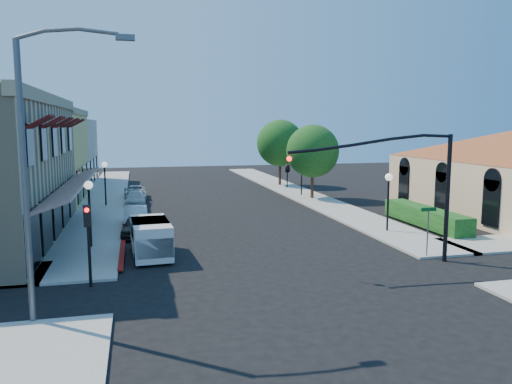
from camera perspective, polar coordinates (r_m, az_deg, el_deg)
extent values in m
plane|color=black|center=(20.74, 4.27, -10.36)|extent=(120.00, 120.00, 0.00)
cube|color=gray|center=(46.28, -16.74, -0.58)|extent=(3.50, 50.00, 0.12)
cube|color=gray|center=(48.53, 4.35, 0.09)|extent=(3.50, 50.00, 0.12)
cube|color=maroon|center=(27.53, -14.96, -6.08)|extent=(0.25, 10.00, 0.06)
cube|color=tan|center=(30.14, -22.60, 9.71)|extent=(0.50, 18.20, 0.60)
cube|color=#561416|center=(30.16, -20.17, 0.78)|extent=(1.75, 17.00, 0.67)
cube|color=#501010|center=(23.09, -23.40, 7.38)|extent=(1.02, 1.50, 0.60)
cube|color=#501010|center=(26.45, -22.16, 7.40)|extent=(1.02, 1.50, 0.60)
cube|color=#501010|center=(29.82, -21.20, 7.40)|extent=(1.02, 1.50, 0.60)
cube|color=#501010|center=(33.19, -20.43, 7.41)|extent=(1.02, 1.50, 0.60)
cube|color=#501010|center=(36.57, -19.81, 7.41)|extent=(1.02, 1.50, 0.60)
cube|color=black|center=(23.19, -24.18, -5.00)|extent=(0.12, 2.60, 2.60)
cube|color=black|center=(26.47, -22.85, -3.43)|extent=(0.12, 2.60, 2.60)
cube|color=black|center=(29.78, -21.82, -2.20)|extent=(0.12, 2.60, 2.60)
cube|color=black|center=(33.11, -21.00, -1.22)|extent=(0.12, 2.60, 2.60)
cube|color=black|center=(36.45, -20.32, -0.42)|extent=(0.12, 2.60, 2.60)
cube|color=#E6CA67|center=(45.82, -25.46, 3.63)|extent=(10.00, 12.00, 7.60)
cube|color=beige|center=(57.61, -23.03, 4.13)|extent=(10.00, 12.00, 7.00)
cube|color=black|center=(32.89, 25.27, -1.15)|extent=(0.12, 1.40, 2.80)
cube|color=black|center=(36.87, 20.42, -0.03)|extent=(0.12, 1.40, 2.80)
cube|color=black|center=(41.07, 16.53, 0.88)|extent=(0.12, 1.40, 2.80)
cube|color=#123F12|center=(33.59, 18.75, -3.77)|extent=(1.40, 8.00, 1.10)
cylinder|color=#321E14|center=(43.73, 6.44, 0.55)|extent=(0.28, 0.28, 2.10)
sphere|color=#123F12|center=(43.46, 6.50, 4.67)|extent=(4.56, 4.56, 4.56)
cylinder|color=#321E14|center=(53.17, 2.75, 1.93)|extent=(0.28, 0.28, 2.27)
sphere|color=#123F12|center=(52.94, 2.78, 5.61)|extent=(4.94, 4.94, 4.94)
cylinder|color=black|center=(24.92, 21.03, -0.72)|extent=(0.20, 0.20, 6.00)
cylinder|color=black|center=(22.70, 13.17, 5.41)|extent=(7.80, 0.14, 0.14)
imported|color=black|center=(21.29, 3.67, 3.03)|extent=(0.20, 0.16, 1.00)
sphere|color=#FF0C0C|center=(21.10, 3.82, 3.81)|extent=(0.22, 0.22, 0.22)
cylinder|color=black|center=(20.93, -18.52, -6.31)|extent=(0.12, 0.12, 3.00)
cube|color=black|center=(20.51, -18.72, -2.60)|extent=(0.28, 0.22, 0.85)
sphere|color=#FF0C0C|center=(20.35, -18.78, -1.97)|extent=(0.18, 0.18, 0.18)
cylinder|color=#595B5E|center=(17.21, -24.90, 0.59)|extent=(0.20, 0.20, 9.00)
cylinder|color=#595B5E|center=(17.11, -20.68, 16.75)|extent=(3.00, 0.12, 0.12)
cube|color=#595B5E|center=(16.99, -14.72, 16.71)|extent=(0.60, 0.25, 0.18)
cylinder|color=#595B5E|center=(25.51, 19.02, -4.44)|extent=(0.06, 0.06, 2.50)
cube|color=#0C591E|center=(25.31, 19.13, -1.89)|extent=(0.80, 0.04, 0.18)
cylinder|color=black|center=(27.30, -18.44, -2.90)|extent=(0.12, 0.12, 3.20)
sphere|color=white|center=(27.05, -18.60, 0.75)|extent=(0.44, 0.44, 0.44)
cylinder|color=black|center=(41.12, -16.84, 0.59)|extent=(0.12, 0.12, 3.20)
sphere|color=white|center=(40.95, -16.94, 3.02)|extent=(0.44, 0.44, 0.44)
cylinder|color=black|center=(30.86, 14.84, -1.58)|extent=(0.12, 0.12, 3.20)
sphere|color=white|center=(30.64, 14.95, 1.65)|extent=(0.44, 0.44, 0.44)
cylinder|color=black|center=(45.44, 5.23, 1.53)|extent=(0.12, 0.12, 3.20)
sphere|color=white|center=(45.29, 5.26, 3.73)|extent=(0.44, 0.44, 0.44)
cube|color=silver|center=(25.01, -11.94, -5.10)|extent=(1.98, 4.12, 1.65)
cube|color=silver|center=(23.35, -11.54, -6.23)|extent=(1.72, 0.65, 0.91)
cube|color=black|center=(23.55, -11.65, -4.97)|extent=(1.56, 0.19, 0.82)
cube|color=black|center=(25.19, -12.02, -4.06)|extent=(1.90, 2.48, 0.82)
cylinder|color=black|center=(23.78, -13.47, -7.44)|extent=(0.26, 0.62, 0.60)
cylinder|color=black|center=(26.44, -13.86, -5.93)|extent=(0.26, 0.62, 0.60)
cylinder|color=black|center=(23.92, -9.73, -7.25)|extent=(0.26, 0.62, 0.60)
cylinder|color=black|center=(26.56, -10.49, -5.78)|extent=(0.26, 0.62, 0.60)
imported|color=black|center=(29.89, -13.55, -3.77)|extent=(1.86, 3.69, 1.21)
imported|color=#A7ABAD|center=(32.28, -13.57, -2.82)|extent=(1.45, 4.06, 1.33)
imported|color=#BCBCBA|center=(41.24, -13.59, -0.72)|extent=(1.79, 4.01, 1.14)
imported|color=#ADB0B3|center=(45.14, -13.60, -0.02)|extent=(2.01, 4.15, 1.14)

